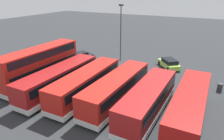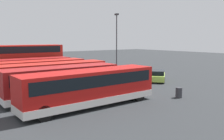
{
  "view_description": "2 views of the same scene",
  "coord_description": "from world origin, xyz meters",
  "views": [
    {
      "loc": [
        -10.17,
        27.06,
        11.27
      ],
      "look_at": [
        1.67,
        4.25,
        1.29
      ],
      "focal_mm": 33.21,
      "sensor_mm": 36.0,
      "label": 1
    },
    {
      "loc": [
        -25.05,
        19.92,
        5.41
      ],
      "look_at": [
        -1.75,
        1.94,
        1.64
      ],
      "focal_mm": 39.14,
      "sensor_mm": 36.0,
      "label": 2
    }
  ],
  "objects": [
    {
      "name": "car_small_green",
      "position": [
        -4.12,
        -3.62,
        0.7
      ],
      "size": [
        4.09,
        4.38,
        1.43
      ],
      "color": "#A5D14C",
      "rests_on": "ground"
    },
    {
      "name": "car_hatchback_silver",
      "position": [
        10.03,
        -0.3,
        0.7
      ],
      "size": [
        3.44,
        4.47,
        1.43
      ],
      "color": "black",
      "rests_on": "ground"
    },
    {
      "name": "bus_double_decker_sixth",
      "position": [
        9.21,
        9.39,
        2.45
      ],
      "size": [
        2.89,
        11.55,
        4.55
      ],
      "color": "red",
      "rests_on": "ground"
    },
    {
      "name": "ground_plane",
      "position": [
        0.0,
        0.0,
        0.0
      ],
      "size": [
        140.0,
        140.0,
        0.0
      ],
      "primitive_type": "plane",
      "color": "#2D3033"
    },
    {
      "name": "bus_single_deck_fifth",
      "position": [
        5.39,
        10.3,
        1.62
      ],
      "size": [
        2.74,
        11.78,
        2.95
      ],
      "color": "#A51919",
      "rests_on": "ground"
    },
    {
      "name": "waste_bin_yellow",
      "position": [
        -11.34,
        1.53,
        0.47
      ],
      "size": [
        0.6,
        0.6,
        0.95
      ],
      "primitive_type": "cylinder",
      "color": "#333338",
      "rests_on": "ground"
    },
    {
      "name": "bus_single_deck_third",
      "position": [
        -1.65,
        9.5,
        1.62
      ],
      "size": [
        2.96,
        11.38,
        2.95
      ],
      "color": "red",
      "rests_on": "ground"
    },
    {
      "name": "lamp_post_tall",
      "position": [
        4.06,
        -3.43,
        5.28
      ],
      "size": [
        0.7,
        0.3,
        9.17
      ],
      "color": "#38383D",
      "rests_on": "ground"
    },
    {
      "name": "bus_single_deck_second",
      "position": [
        -5.29,
        10.28,
        1.62
      ],
      "size": [
        2.83,
        10.58,
        2.95
      ],
      "color": "#A51919",
      "rests_on": "ground"
    },
    {
      "name": "bus_single_deck_near_end",
      "position": [
        -8.92,
        9.66,
        1.62
      ],
      "size": [
        2.65,
        11.55,
        2.95
      ],
      "color": "#B71411",
      "rests_on": "ground"
    },
    {
      "name": "bus_single_deck_fourth",
      "position": [
        1.97,
        9.9,
        1.62
      ],
      "size": [
        2.69,
        11.23,
        2.95
      ],
      "color": "red",
      "rests_on": "ground"
    }
  ]
}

